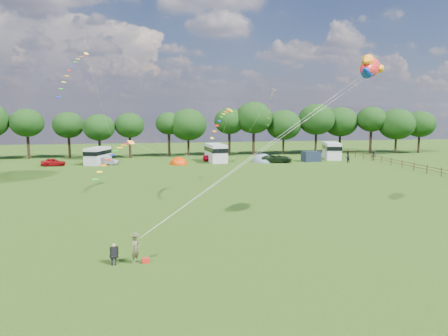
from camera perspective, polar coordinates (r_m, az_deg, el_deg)
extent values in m
plane|color=black|center=(28.93, 2.85, -9.97)|extent=(180.00, 180.00, 0.00)
cylinder|color=black|center=(85.35, -24.18, 2.51)|extent=(0.49, 0.49, 4.25)
ellipsoid|color=black|center=(85.12, -24.34, 5.41)|extent=(5.86, 5.86, 4.98)
cylinder|color=black|center=(84.57, -19.55, 2.58)|extent=(0.47, 0.47, 3.90)
ellipsoid|color=black|center=(84.35, -19.67, 5.31)|extent=(5.58, 5.58, 4.74)
cylinder|color=black|center=(80.83, -15.92, 2.39)|extent=(0.44, 0.44, 3.56)
ellipsoid|color=black|center=(80.59, -16.02, 5.12)|extent=(5.56, 5.56, 4.73)
cylinder|color=black|center=(81.42, -12.17, 2.68)|extent=(0.47, 0.47, 3.95)
ellipsoid|color=black|center=(81.19, -12.25, 5.48)|extent=(5.33, 5.33, 4.53)
cylinder|color=black|center=(83.26, -7.19, 3.03)|extent=(0.50, 0.50, 4.33)
ellipsoid|color=black|center=(83.04, -7.23, 5.80)|extent=(4.95, 4.95, 4.21)
cylinder|color=black|center=(83.11, -4.66, 2.71)|extent=(0.43, 0.43, 3.31)
ellipsoid|color=black|center=(82.85, -4.70, 5.67)|extent=(7.03, 7.03, 5.98)
cylinder|color=black|center=(84.43, 0.70, 3.16)|extent=(0.50, 0.50, 4.36)
ellipsoid|color=black|center=(84.21, 0.71, 6.13)|extent=(5.84, 5.84, 4.97)
cylinder|color=black|center=(84.56, 3.88, 3.22)|extent=(0.51, 0.51, 4.55)
ellipsoid|color=black|center=(84.33, 3.91, 6.58)|extent=(7.15, 7.15, 6.08)
cylinder|color=black|center=(87.01, 7.75, 2.85)|extent=(0.42, 0.42, 3.21)
ellipsoid|color=black|center=(86.77, 7.80, 5.61)|extent=(6.90, 6.90, 5.86)
cylinder|color=black|center=(88.57, 11.90, 3.15)|extent=(0.48, 0.48, 4.17)
ellipsoid|color=black|center=(88.34, 11.98, 6.23)|extent=(7.16, 7.16, 6.09)
cylinder|color=black|center=(92.74, 14.88, 3.09)|extent=(0.45, 0.45, 3.66)
ellipsoid|color=black|center=(92.52, 14.98, 5.86)|extent=(7.05, 7.05, 5.99)
cylinder|color=black|center=(92.93, 18.60, 3.26)|extent=(0.52, 0.52, 4.65)
ellipsoid|color=black|center=(92.73, 18.72, 6.07)|extent=(5.96, 5.96, 5.06)
cylinder|color=black|center=(94.23, 21.50, 2.74)|extent=(0.42, 0.42, 3.19)
ellipsoid|color=black|center=(94.00, 21.63, 5.35)|extent=(7.23, 7.23, 6.14)
cylinder|color=black|center=(97.48, 24.08, 2.85)|extent=(0.44, 0.44, 3.52)
ellipsoid|color=black|center=(97.27, 24.22, 5.25)|extent=(6.22, 6.22, 5.28)
cylinder|color=#472D19|center=(64.17, 26.53, -0.47)|extent=(0.12, 0.12, 1.20)
cylinder|color=#472D19|center=(66.57, 24.99, -0.12)|extent=(0.12, 0.12, 1.20)
cylinder|color=#472D19|center=(65.32, 25.76, 0.01)|extent=(0.08, 3.00, 0.08)
cylinder|color=#472D19|center=(65.37, 25.74, -0.34)|extent=(0.08, 3.00, 0.08)
cylinder|color=#472D19|center=(69.02, 23.57, 0.21)|extent=(0.12, 0.12, 1.20)
cylinder|color=#472D19|center=(67.75, 24.28, 0.34)|extent=(0.08, 3.00, 0.08)
cylinder|color=#472D19|center=(67.80, 24.26, 0.01)|extent=(0.08, 3.00, 0.08)
cylinder|color=#472D19|center=(71.51, 22.24, 0.52)|extent=(0.12, 0.12, 1.20)
cylinder|color=#472D19|center=(70.22, 22.90, 0.65)|extent=(0.08, 3.00, 0.08)
cylinder|color=#472D19|center=(70.27, 22.89, 0.32)|extent=(0.08, 3.00, 0.08)
cylinder|color=#472D19|center=(74.04, 21.00, 0.80)|extent=(0.12, 0.12, 1.20)
cylinder|color=#472D19|center=(72.74, 21.62, 0.93)|extent=(0.08, 3.00, 0.08)
cylinder|color=#472D19|center=(72.78, 21.61, 0.62)|extent=(0.08, 3.00, 0.08)
cylinder|color=#472D19|center=(76.61, 19.84, 1.07)|extent=(0.12, 0.12, 1.20)
cylinder|color=#472D19|center=(75.28, 20.42, 1.20)|extent=(0.08, 3.00, 0.08)
cylinder|color=#472D19|center=(75.33, 20.41, 0.90)|extent=(0.08, 3.00, 0.08)
cylinder|color=#472D19|center=(79.20, 18.76, 1.31)|extent=(0.12, 0.12, 1.20)
cylinder|color=#472D19|center=(77.86, 19.31, 1.45)|extent=(0.08, 3.00, 0.08)
cylinder|color=#472D19|center=(77.91, 19.29, 1.16)|extent=(0.08, 3.00, 0.08)
cylinder|color=#472D19|center=(81.82, 17.75, 1.55)|extent=(0.12, 0.12, 1.20)
cylinder|color=#472D19|center=(80.47, 18.26, 1.68)|extent=(0.08, 3.00, 0.08)
cylinder|color=#472D19|center=(80.51, 18.25, 1.40)|extent=(0.08, 3.00, 0.08)
cylinder|color=#472D19|center=(84.47, 16.80, 1.76)|extent=(0.12, 0.12, 1.20)
cylinder|color=#472D19|center=(83.11, 17.28, 1.90)|extent=(0.08, 3.00, 0.08)
cylinder|color=#472D19|center=(83.15, 17.27, 1.62)|extent=(0.08, 3.00, 0.08)
cylinder|color=#472D19|center=(87.14, 15.91, 1.97)|extent=(0.12, 0.12, 1.20)
cylinder|color=#472D19|center=(85.77, 16.36, 2.10)|extent=(0.08, 3.00, 0.08)
cylinder|color=#472D19|center=(85.81, 16.35, 1.83)|extent=(0.08, 3.00, 0.08)
imported|color=#960A0E|center=(73.14, -21.41, 0.72)|extent=(3.76, 1.61, 1.24)
imported|color=gray|center=(72.17, -15.08, 0.88)|extent=(3.62, 2.21, 1.20)
imported|color=#950013|center=(74.49, -1.16, 1.36)|extent=(4.25, 2.00, 1.24)
imported|color=black|center=(73.24, 6.84, 1.28)|extent=(5.67, 3.38, 1.45)
cube|color=#B8B9BA|center=(73.63, -16.16, 1.56)|extent=(4.00, 5.86, 2.70)
cube|color=black|center=(73.57, -16.18, 1.98)|extent=(4.08, 5.97, 0.64)
cylinder|color=black|center=(72.22, -16.72, 0.65)|extent=(0.81, 0.52, 0.76)
cylinder|color=black|center=(75.25, -15.58, 0.96)|extent=(0.81, 0.52, 0.76)
cube|color=#BABABC|center=(73.76, -1.06, 1.99)|extent=(3.08, 6.21, 3.00)
cube|color=black|center=(73.70, -1.06, 2.46)|extent=(3.14, 6.34, 0.71)
cylinder|color=black|center=(72.05, -0.69, 0.99)|extent=(0.87, 0.39, 0.85)
cylinder|color=black|center=(75.70, -1.41, 1.31)|extent=(0.87, 0.39, 0.85)
cube|color=silver|center=(80.55, 13.88, 2.22)|extent=(3.87, 6.31, 2.94)
cube|color=black|center=(80.50, 13.89, 2.64)|extent=(3.94, 6.44, 0.70)
cylinder|color=black|center=(78.84, 14.08, 1.33)|extent=(0.88, 0.50, 0.83)
cylinder|color=black|center=(82.47, 13.64, 1.61)|extent=(0.88, 0.50, 0.83)
ellipsoid|color=#C53000|center=(70.70, -5.93, 0.49)|extent=(2.84, 3.27, 2.34)
cylinder|color=#C53000|center=(70.70, -5.93, 0.51)|extent=(2.99, 2.99, 0.08)
ellipsoid|color=slate|center=(73.77, 5.14, 0.80)|extent=(3.53, 4.06, 2.76)
cylinder|color=slate|center=(73.76, 5.14, 0.82)|extent=(3.70, 3.70, 0.08)
cube|color=#162031|center=(75.82, 11.28, 1.50)|extent=(2.81, 2.32, 1.71)
imported|color=brown|center=(25.92, -11.49, -10.35)|extent=(0.68, 0.70, 1.62)
cylinder|color=#99999E|center=(26.08, -14.63, -11.72)|extent=(0.02, 0.02, 0.42)
cylinder|color=#99999E|center=(26.05, -13.74, -11.72)|extent=(0.02, 0.02, 0.42)
cylinder|color=#99999E|center=(26.46, -14.57, -11.44)|extent=(0.02, 0.02, 0.42)
cylinder|color=#99999E|center=(26.43, -13.68, -11.43)|extent=(0.02, 0.02, 0.42)
cube|color=black|center=(26.18, -14.17, -11.14)|extent=(0.56, 0.55, 0.05)
cube|color=black|center=(26.31, -14.16, -10.44)|extent=(0.47, 0.14, 0.50)
cube|color=black|center=(26.13, -14.19, -10.51)|extent=(0.38, 0.29, 0.53)
sphere|color=tan|center=(26.00, -14.22, -9.76)|extent=(0.20, 0.20, 0.20)
cube|color=red|center=(25.99, -10.17, -11.81)|extent=(0.43, 0.31, 0.29)
ellipsoid|color=red|center=(36.26, 18.55, 12.32)|extent=(3.40, 3.72, 2.13)
ellipsoid|color=yellow|center=(36.24, 18.53, 12.06)|extent=(2.12, 2.32, 1.17)
cone|color=orange|center=(34.72, 18.06, 13.12)|extent=(1.55, 1.60, 1.12)
cone|color=#062ECC|center=(34.66, 18.02, 12.02)|extent=(1.55, 1.60, 1.12)
cone|color=#062ECC|center=(36.43, 18.63, 13.38)|extent=(1.23, 1.20, 0.95)
sphere|color=white|center=(37.60, 18.33, 12.45)|extent=(0.36, 0.36, 0.36)
sphere|color=black|center=(37.69, 18.28, 12.44)|extent=(0.18, 0.18, 0.18)
cube|color=yellow|center=(58.87, -17.55, 14.06)|extent=(0.66, 0.64, 0.31)
cube|color=red|center=(58.39, -17.88, 13.88)|extent=(0.50, 0.40, 0.09)
cube|color=orange|center=(57.91, -18.20, 13.66)|extent=(0.49, 0.40, 0.10)
cube|color=yellow|center=(57.42, -18.53, 13.36)|extent=(0.49, 0.40, 0.11)
cube|color=#198C1E|center=(56.93, -18.86, 12.96)|extent=(0.49, 0.39, 0.11)
cube|color=#0C1EB2|center=(56.43, -19.19, 12.49)|extent=(0.49, 0.39, 0.12)
cube|color=red|center=(55.93, -19.53, 11.92)|extent=(0.49, 0.39, 0.13)
cube|color=orange|center=(55.44, -19.86, 11.25)|extent=(0.48, 0.38, 0.14)
cube|color=yellow|center=(54.95, -20.19, 10.50)|extent=(0.48, 0.38, 0.14)
cube|color=#198C1E|center=(54.46, -20.52, 9.64)|extent=(0.48, 0.37, 0.15)
cube|color=#0C1EB2|center=(53.99, -20.86, 8.69)|extent=(0.48, 0.37, 0.15)
cube|color=yellow|center=(50.96, -12.04, 3.30)|extent=(0.89, 0.86, 0.42)
cube|color=red|center=(50.53, -12.51, 3.13)|extent=(0.66, 0.55, 0.12)
cube|color=orange|center=(50.11, -12.99, 2.91)|extent=(0.66, 0.55, 0.13)
cube|color=yellow|center=(49.70, -13.47, 2.59)|extent=(0.66, 0.55, 0.14)
cube|color=#198C1E|center=(49.31, -13.96, 2.18)|extent=(0.65, 0.54, 0.15)
cube|color=#0C1EB2|center=(48.93, -14.45, 1.66)|extent=(0.65, 0.54, 0.16)
cube|color=red|center=(48.56, -14.95, 1.05)|extent=(0.65, 0.53, 0.17)
cube|color=orange|center=(48.22, -15.45, 0.33)|extent=(0.64, 0.53, 0.18)
cube|color=yellow|center=(47.89, -15.95, -0.50)|extent=(0.64, 0.52, 0.19)
cube|color=#198C1E|center=(47.60, -16.46, -1.43)|extent=(0.64, 0.51, 0.20)
cube|color=gold|center=(44.65, 0.80, 7.56)|extent=(0.82, 0.84, 0.40)
cube|color=red|center=(44.06, 0.53, 7.47)|extent=(0.53, 0.62, 0.11)
cube|color=orange|center=(43.47, 0.25, 7.32)|extent=(0.53, 0.62, 0.12)
cube|color=yellow|center=(42.89, -0.03, 7.06)|extent=(0.52, 0.62, 0.13)
cube|color=#198C1E|center=(42.30, -0.33, 6.68)|extent=(0.52, 0.61, 0.14)
cube|color=#0C1EB2|center=(41.72, -0.63, 6.18)|extent=(0.52, 0.61, 0.15)
cube|color=red|center=(41.15, -0.94, 5.56)|extent=(0.51, 0.61, 0.16)
cube|color=orange|center=(40.59, -1.25, 4.81)|extent=(0.51, 0.60, 0.17)
cube|color=yellow|center=(40.05, -1.57, 3.92)|extent=(0.50, 0.60, 0.18)
imported|color=black|center=(75.23, 15.82, 1.34)|extent=(0.99, 0.78, 1.78)
imported|color=black|center=(80.32, 18.93, 1.54)|extent=(1.11, 0.64, 1.63)
cube|color=yellow|center=(53.00, 6.61, 10.11)|extent=(0.60, 0.64, 0.32)
cube|color=red|center=(52.45, 6.52, 9.96)|extent=(0.35, 0.51, 0.09)
cube|color=orange|center=(51.91, 6.44, 9.77)|extent=(0.35, 0.51, 0.10)
cube|color=yellow|center=(51.36, 6.35, 9.48)|extent=(0.34, 0.51, 0.11)
cube|color=#198C1E|center=(50.81, 6.26, 9.09)|extent=(0.34, 0.50, 0.11)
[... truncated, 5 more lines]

